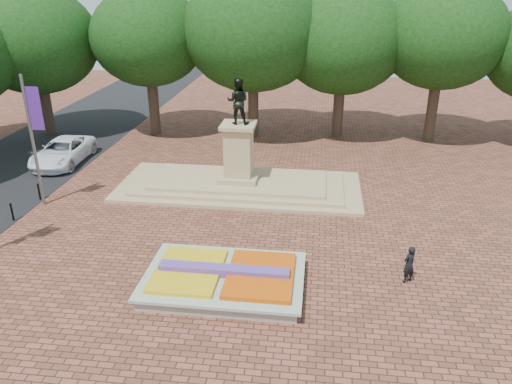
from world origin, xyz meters
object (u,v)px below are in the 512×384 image
monument (239,174)px  pedestrian (409,264)px  flower_bed (225,279)px  van (63,152)px

monument → pedestrian: bearing=-46.3°
pedestrian → monument: bearing=-82.7°
flower_bed → pedestrian: (7.27, 1.31, 0.43)m
monument → pedestrian: (8.30, -8.69, -0.08)m
monument → van: monument is taller
pedestrian → van: bearing=-65.7°
monument → van: 12.53m
pedestrian → flower_bed: bearing=-26.2°
van → pedestrian: size_ratio=3.55×
flower_bed → pedestrian: size_ratio=3.91×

